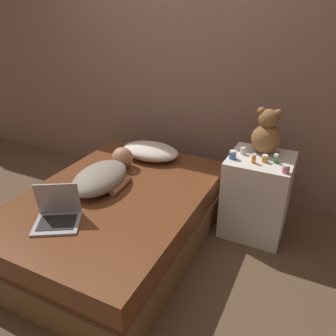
{
  "coord_description": "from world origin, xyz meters",
  "views": [
    {
      "loc": [
        1.32,
        -1.78,
        1.75
      ],
      "look_at": [
        0.34,
        0.23,
        0.63
      ],
      "focal_mm": 35.0,
      "sensor_mm": 36.0,
      "label": 1
    }
  ],
  "objects_px": {
    "person_lying": "(105,174)",
    "bottle_amber": "(265,158)",
    "laptop": "(57,214)",
    "teddy_bear": "(267,134)",
    "bottle_pink": "(286,169)",
    "pillow": "(150,151)",
    "bottle_green": "(276,159)",
    "bottle_orange": "(254,159)",
    "bottle_white": "(243,151)",
    "bottle_blue": "(233,155)"
  },
  "relations": [
    {
      "from": "teddy_bear",
      "to": "bottle_orange",
      "type": "height_order",
      "value": "teddy_bear"
    },
    {
      "from": "person_lying",
      "to": "bottle_white",
      "type": "bearing_deg",
      "value": 24.71
    },
    {
      "from": "person_lying",
      "to": "bottle_white",
      "type": "height_order",
      "value": "bottle_white"
    },
    {
      "from": "bottle_orange",
      "to": "bottle_white",
      "type": "xyz_separation_m",
      "value": [
        -0.12,
        0.13,
        -0.01
      ]
    },
    {
      "from": "laptop",
      "to": "teddy_bear",
      "type": "relative_size",
      "value": 1.03
    },
    {
      "from": "pillow",
      "to": "bottle_orange",
      "type": "relative_size",
      "value": 7.62
    },
    {
      "from": "pillow",
      "to": "person_lying",
      "type": "bearing_deg",
      "value": -98.28
    },
    {
      "from": "laptop",
      "to": "bottle_white",
      "type": "relative_size",
      "value": 6.56
    },
    {
      "from": "teddy_bear",
      "to": "bottle_pink",
      "type": "height_order",
      "value": "teddy_bear"
    },
    {
      "from": "person_lying",
      "to": "bottle_pink",
      "type": "bearing_deg",
      "value": 10.32
    },
    {
      "from": "bottle_pink",
      "to": "bottle_green",
      "type": "distance_m",
      "value": 0.17
    },
    {
      "from": "laptop",
      "to": "bottle_white",
      "type": "distance_m",
      "value": 1.47
    },
    {
      "from": "laptop",
      "to": "bottle_pink",
      "type": "xyz_separation_m",
      "value": [
        1.29,
        0.93,
        0.2
      ]
    },
    {
      "from": "bottle_white",
      "to": "bottle_green",
      "type": "height_order",
      "value": "bottle_green"
    },
    {
      "from": "pillow",
      "to": "laptop",
      "type": "relative_size",
      "value": 1.48
    },
    {
      "from": "laptop",
      "to": "bottle_blue",
      "type": "bearing_deg",
      "value": 17.63
    },
    {
      "from": "laptop",
      "to": "bottle_amber",
      "type": "distance_m",
      "value": 1.55
    },
    {
      "from": "bottle_blue",
      "to": "bottle_pink",
      "type": "bearing_deg",
      "value": -9.38
    },
    {
      "from": "bottle_green",
      "to": "bottle_amber",
      "type": "height_order",
      "value": "bottle_green"
    },
    {
      "from": "laptop",
      "to": "bottle_blue",
      "type": "height_order",
      "value": "bottle_blue"
    },
    {
      "from": "pillow",
      "to": "bottle_blue",
      "type": "relative_size",
      "value": 8.36
    },
    {
      "from": "teddy_bear",
      "to": "bottle_amber",
      "type": "relative_size",
      "value": 6.37
    },
    {
      "from": "laptop",
      "to": "teddy_bear",
      "type": "xyz_separation_m",
      "value": [
        1.08,
        1.23,
        0.33
      ]
    },
    {
      "from": "bottle_amber",
      "to": "person_lying",
      "type": "bearing_deg",
      "value": -157.35
    },
    {
      "from": "bottle_green",
      "to": "bottle_amber",
      "type": "xyz_separation_m",
      "value": [
        -0.08,
        -0.02,
        -0.01
      ]
    },
    {
      "from": "person_lying",
      "to": "bottle_green",
      "type": "distance_m",
      "value": 1.34
    },
    {
      "from": "pillow",
      "to": "bottle_white",
      "type": "relative_size",
      "value": 9.73
    },
    {
      "from": "bottle_white",
      "to": "bottle_orange",
      "type": "bearing_deg",
      "value": -47.65
    },
    {
      "from": "pillow",
      "to": "bottle_green",
      "type": "height_order",
      "value": "bottle_green"
    },
    {
      "from": "teddy_bear",
      "to": "bottle_green",
      "type": "bearing_deg",
      "value": -54.57
    },
    {
      "from": "person_lying",
      "to": "bottle_amber",
      "type": "bearing_deg",
      "value": 17.61
    },
    {
      "from": "person_lying",
      "to": "bottle_pink",
      "type": "height_order",
      "value": "bottle_pink"
    },
    {
      "from": "laptop",
      "to": "bottle_pink",
      "type": "bearing_deg",
      "value": 5.05
    },
    {
      "from": "person_lying",
      "to": "bottle_pink",
      "type": "xyz_separation_m",
      "value": [
        1.32,
        0.36,
        0.18
      ]
    },
    {
      "from": "person_lying",
      "to": "teddy_bear",
      "type": "bearing_deg",
      "value": 25.9
    },
    {
      "from": "pillow",
      "to": "bottle_green",
      "type": "relative_size",
      "value": 8.05
    },
    {
      "from": "bottle_blue",
      "to": "bottle_green",
      "type": "bearing_deg",
      "value": 12.93
    },
    {
      "from": "person_lying",
      "to": "pillow",
      "type": "bearing_deg",
      "value": 76.68
    },
    {
      "from": "teddy_bear",
      "to": "bottle_orange",
      "type": "distance_m",
      "value": 0.27
    },
    {
      "from": "person_lying",
      "to": "laptop",
      "type": "bearing_deg",
      "value": -92.46
    },
    {
      "from": "bottle_green",
      "to": "laptop",
      "type": "bearing_deg",
      "value": -138.42
    },
    {
      "from": "bottle_blue",
      "to": "laptop",
      "type": "bearing_deg",
      "value": -131.8
    },
    {
      "from": "pillow",
      "to": "bottle_amber",
      "type": "bearing_deg",
      "value": -6.45
    },
    {
      "from": "bottle_blue",
      "to": "bottle_white",
      "type": "distance_m",
      "value": 0.13
    },
    {
      "from": "laptop",
      "to": "teddy_bear",
      "type": "bearing_deg",
      "value": 18.03
    },
    {
      "from": "bottle_amber",
      "to": "bottle_blue",
      "type": "bearing_deg",
      "value": -167.93
    },
    {
      "from": "bottle_pink",
      "to": "bottle_orange",
      "type": "distance_m",
      "value": 0.25
    },
    {
      "from": "bottle_blue",
      "to": "teddy_bear",
      "type": "bearing_deg",
      "value": 50.33
    },
    {
      "from": "teddy_bear",
      "to": "bottle_amber",
      "type": "height_order",
      "value": "teddy_bear"
    },
    {
      "from": "bottle_pink",
      "to": "bottle_orange",
      "type": "bearing_deg",
      "value": 165.75
    }
  ]
}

